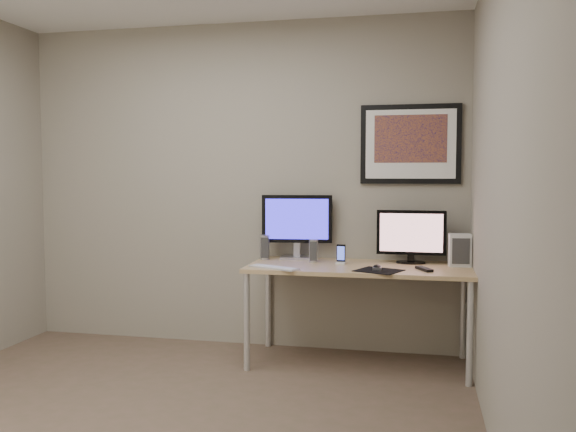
# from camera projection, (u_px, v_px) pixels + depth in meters

# --- Properties ---
(floor) EXTENTS (3.60, 3.60, 0.00)m
(floor) POSITION_uv_depth(u_px,v_px,m) (153.00, 426.00, 3.37)
(floor) COLOR brown
(floor) RESTS_ON ground
(room) EXTENTS (3.60, 3.60, 3.60)m
(room) POSITION_uv_depth(u_px,v_px,m) (181.00, 133.00, 3.70)
(room) COLOR white
(room) RESTS_ON ground
(desk) EXTENTS (1.60, 0.70, 0.73)m
(desk) POSITION_uv_depth(u_px,v_px,m) (359.00, 274.00, 4.43)
(desk) COLOR #987C49
(desk) RESTS_ON floor
(framed_art) EXTENTS (0.75, 0.04, 0.60)m
(framed_art) POSITION_uv_depth(u_px,v_px,m) (410.00, 144.00, 4.61)
(framed_art) COLOR black
(framed_art) RESTS_ON room
(monitor_large) EXTENTS (0.55, 0.20, 0.50)m
(monitor_large) POSITION_uv_depth(u_px,v_px,m) (297.00, 224.00, 4.76)
(monitor_large) COLOR #B3B3B8
(monitor_large) RESTS_ON desk
(monitor_tv) EXTENTS (0.51, 0.12, 0.40)m
(monitor_tv) POSITION_uv_depth(u_px,v_px,m) (411.00, 235.00, 4.51)
(monitor_tv) COLOR black
(monitor_tv) RESTS_ON desk
(speaker_left) EXTENTS (0.10, 0.10, 0.19)m
(speaker_left) POSITION_uv_depth(u_px,v_px,m) (264.00, 247.00, 4.74)
(speaker_left) COLOR #B3B3B8
(speaker_left) RESTS_ON desk
(speaker_right) EXTENTS (0.08, 0.08, 0.17)m
(speaker_right) POSITION_uv_depth(u_px,v_px,m) (314.00, 251.00, 4.59)
(speaker_right) COLOR #B3B3B8
(speaker_right) RESTS_ON desk
(phone_dock) EXTENTS (0.07, 0.07, 0.15)m
(phone_dock) POSITION_uv_depth(u_px,v_px,m) (341.00, 254.00, 4.50)
(phone_dock) COLOR black
(phone_dock) RESTS_ON desk
(keyboard) EXTENTS (0.39, 0.25, 0.01)m
(keyboard) POSITION_uv_depth(u_px,v_px,m) (274.00, 267.00, 4.29)
(keyboard) COLOR #BDBDC2
(keyboard) RESTS_ON desk
(mousepad) EXTENTS (0.36, 0.35, 0.00)m
(mousepad) POSITION_uv_depth(u_px,v_px,m) (379.00, 271.00, 4.18)
(mousepad) COLOR black
(mousepad) RESTS_ON desk
(mouse) EXTENTS (0.06, 0.10, 0.03)m
(mouse) POSITION_uv_depth(u_px,v_px,m) (377.00, 267.00, 4.22)
(mouse) COLOR black
(mouse) RESTS_ON mousepad
(remote) EXTENTS (0.13, 0.19, 0.02)m
(remote) POSITION_uv_depth(u_px,v_px,m) (424.00, 269.00, 4.21)
(remote) COLOR black
(remote) RESTS_ON desk
(fan_unit) EXTENTS (0.16, 0.12, 0.23)m
(fan_unit) POSITION_uv_depth(u_px,v_px,m) (460.00, 250.00, 4.38)
(fan_unit) COLOR silver
(fan_unit) RESTS_ON desk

